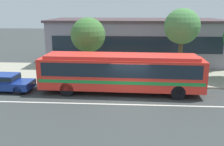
{
  "coord_description": "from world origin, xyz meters",
  "views": [
    {
      "loc": [
        -0.1,
        -16.46,
        6.14
      ],
      "look_at": [
        -1.33,
        2.35,
        1.3
      ],
      "focal_mm": 41.02,
      "sensor_mm": 36.0,
      "label": 1
    }
  ],
  "objects_px": {
    "transit_bus": "(121,71)",
    "bus_stop_sign": "(165,66)",
    "sedan_behind_bus": "(3,82)",
    "pedestrian_walking_along_curb": "(132,70)",
    "street_tree_near_stop": "(88,35)",
    "street_tree_mid_block": "(182,27)",
    "pedestrian_standing_by_tree": "(101,69)",
    "pedestrian_waiting_near_sign": "(79,68)"
  },
  "relations": [
    {
      "from": "pedestrian_walking_along_curb",
      "to": "street_tree_near_stop",
      "type": "height_order",
      "value": "street_tree_near_stop"
    },
    {
      "from": "pedestrian_standing_by_tree",
      "to": "bus_stop_sign",
      "type": "bearing_deg",
      "value": -15.94
    },
    {
      "from": "pedestrian_standing_by_tree",
      "to": "street_tree_near_stop",
      "type": "relative_size",
      "value": 0.31
    },
    {
      "from": "pedestrian_standing_by_tree",
      "to": "street_tree_mid_block",
      "type": "bearing_deg",
      "value": 6.07
    },
    {
      "from": "pedestrian_walking_along_curb",
      "to": "street_tree_near_stop",
      "type": "xyz_separation_m",
      "value": [
        -3.77,
        0.9,
        2.77
      ]
    },
    {
      "from": "pedestrian_waiting_near_sign",
      "to": "pedestrian_walking_along_curb",
      "type": "xyz_separation_m",
      "value": [
        4.49,
        -0.31,
        -0.05
      ]
    },
    {
      "from": "sedan_behind_bus",
      "to": "pedestrian_walking_along_curb",
      "type": "height_order",
      "value": "pedestrian_walking_along_curb"
    },
    {
      "from": "pedestrian_waiting_near_sign",
      "to": "bus_stop_sign",
      "type": "relative_size",
      "value": 0.71
    },
    {
      "from": "pedestrian_standing_by_tree",
      "to": "bus_stop_sign",
      "type": "relative_size",
      "value": 0.67
    },
    {
      "from": "pedestrian_walking_along_curb",
      "to": "pedestrian_waiting_near_sign",
      "type": "bearing_deg",
      "value": 176.02
    },
    {
      "from": "pedestrian_walking_along_curb",
      "to": "street_tree_mid_block",
      "type": "bearing_deg",
      "value": 13.95
    },
    {
      "from": "pedestrian_standing_by_tree",
      "to": "street_tree_mid_block",
      "type": "height_order",
      "value": "street_tree_mid_block"
    },
    {
      "from": "transit_bus",
      "to": "pedestrian_waiting_near_sign",
      "type": "relative_size",
      "value": 6.96
    },
    {
      "from": "sedan_behind_bus",
      "to": "street_tree_mid_block",
      "type": "height_order",
      "value": "street_tree_mid_block"
    },
    {
      "from": "pedestrian_walking_along_curb",
      "to": "street_tree_mid_block",
      "type": "relative_size",
      "value": 0.27
    },
    {
      "from": "pedestrian_waiting_near_sign",
      "to": "street_tree_near_stop",
      "type": "relative_size",
      "value": 0.32
    },
    {
      "from": "sedan_behind_bus",
      "to": "pedestrian_walking_along_curb",
      "type": "distance_m",
      "value": 10.16
    },
    {
      "from": "pedestrian_standing_by_tree",
      "to": "pedestrian_walking_along_curb",
      "type": "bearing_deg",
      "value": -6.79
    },
    {
      "from": "transit_bus",
      "to": "sedan_behind_bus",
      "type": "distance_m",
      "value": 8.95
    },
    {
      "from": "pedestrian_walking_along_curb",
      "to": "pedestrian_standing_by_tree",
      "type": "relative_size",
      "value": 1.0
    },
    {
      "from": "transit_bus",
      "to": "bus_stop_sign",
      "type": "relative_size",
      "value": 4.93
    },
    {
      "from": "pedestrian_waiting_near_sign",
      "to": "transit_bus",
      "type": "bearing_deg",
      "value": -40.59
    },
    {
      "from": "pedestrian_waiting_near_sign",
      "to": "pedestrian_standing_by_tree",
      "type": "distance_m",
      "value": 1.88
    },
    {
      "from": "sedan_behind_bus",
      "to": "street_tree_mid_block",
      "type": "distance_m",
      "value": 14.92
    },
    {
      "from": "sedan_behind_bus",
      "to": "pedestrian_walking_along_curb",
      "type": "bearing_deg",
      "value": 17.06
    },
    {
      "from": "sedan_behind_bus",
      "to": "street_tree_near_stop",
      "type": "distance_m",
      "value": 7.75
    },
    {
      "from": "pedestrian_walking_along_curb",
      "to": "bus_stop_sign",
      "type": "distance_m",
      "value": 2.89
    },
    {
      "from": "sedan_behind_bus",
      "to": "bus_stop_sign",
      "type": "xyz_separation_m",
      "value": [
        12.28,
        1.81,
        0.94
      ]
    },
    {
      "from": "transit_bus",
      "to": "sedan_behind_bus",
      "type": "xyz_separation_m",
      "value": [
        -8.9,
        -0.14,
        -0.94
      ]
    },
    {
      "from": "sedan_behind_bus",
      "to": "pedestrian_standing_by_tree",
      "type": "distance_m",
      "value": 7.84
    },
    {
      "from": "pedestrian_waiting_near_sign",
      "to": "street_tree_near_stop",
      "type": "xyz_separation_m",
      "value": [
        0.72,
        0.59,
        2.72
      ]
    },
    {
      "from": "pedestrian_waiting_near_sign",
      "to": "pedestrian_walking_along_curb",
      "type": "distance_m",
      "value": 4.5
    },
    {
      "from": "pedestrian_walking_along_curb",
      "to": "bus_stop_sign",
      "type": "height_order",
      "value": "bus_stop_sign"
    },
    {
      "from": "street_tree_near_stop",
      "to": "transit_bus",
      "type": "bearing_deg",
      "value": -51.67
    },
    {
      "from": "sedan_behind_bus",
      "to": "street_tree_near_stop",
      "type": "height_order",
      "value": "street_tree_near_stop"
    },
    {
      "from": "pedestrian_walking_along_curb",
      "to": "street_tree_mid_block",
      "type": "xyz_separation_m",
      "value": [
        4.13,
        1.03,
        3.52
      ]
    },
    {
      "from": "bus_stop_sign",
      "to": "street_tree_mid_block",
      "type": "height_order",
      "value": "street_tree_mid_block"
    },
    {
      "from": "transit_bus",
      "to": "street_tree_near_stop",
      "type": "distance_m",
      "value": 5.24
    },
    {
      "from": "pedestrian_waiting_near_sign",
      "to": "pedestrian_walking_along_curb",
      "type": "relative_size",
      "value": 1.05
    },
    {
      "from": "pedestrian_standing_by_tree",
      "to": "street_tree_near_stop",
      "type": "bearing_deg",
      "value": 153.07
    },
    {
      "from": "pedestrian_standing_by_tree",
      "to": "sedan_behind_bus",
      "type": "bearing_deg",
      "value": -155.14
    },
    {
      "from": "pedestrian_waiting_near_sign",
      "to": "pedestrian_standing_by_tree",
      "type": "xyz_separation_m",
      "value": [
        1.88,
        -0.0,
        -0.05
      ]
    }
  ]
}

